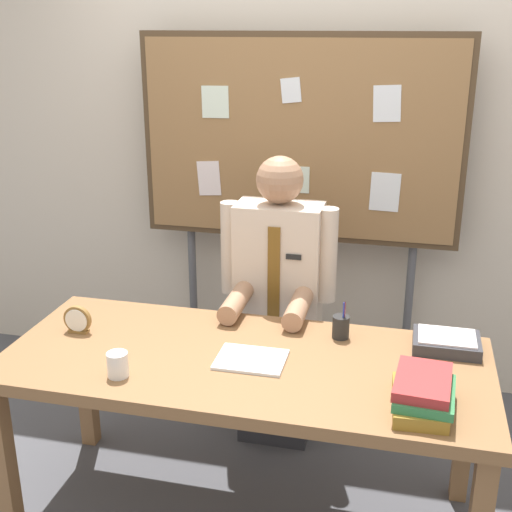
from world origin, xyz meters
The scene contains 10 objects.
back_wall centered at (0.00, 1.35, 1.35)m, with size 6.40×0.08×2.70m, color beige.
desk centered at (0.00, 0.00, 0.67)m, with size 1.88×0.80×0.76m.
person centered at (0.00, 0.65, 0.66)m, with size 0.55×0.56×1.42m.
bulletin_board centered at (0.00, 1.14, 1.39)m, with size 1.67×0.09×1.94m.
book_stack centered at (0.67, -0.20, 0.81)m, with size 0.21×0.31×0.11m.
open_notebook centered at (0.03, -0.02, 0.76)m, with size 0.26×0.21×0.01m, color white.
desk_clock centered at (-0.73, 0.05, 0.81)m, with size 0.12×0.04×0.12m.
coffee_mug centered at (-0.41, -0.24, 0.80)m, with size 0.08×0.08×0.09m, color white.
pen_holder centered at (0.34, 0.26, 0.81)m, with size 0.07×0.07×0.16m.
paper_tray centered at (0.76, 0.26, 0.79)m, with size 0.26×0.20×0.06m.
Camera 1 is at (0.58, -2.21, 1.99)m, focal length 46.52 mm.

